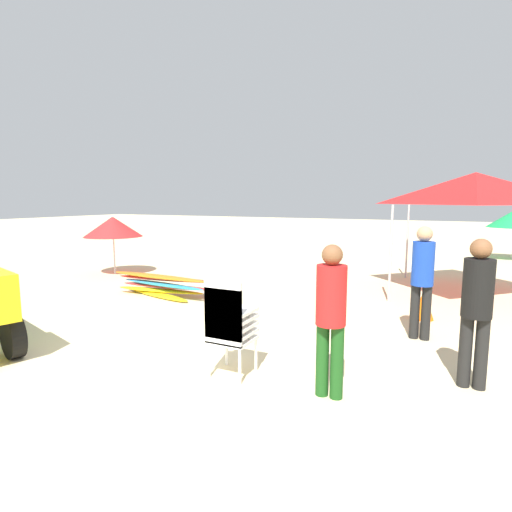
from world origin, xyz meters
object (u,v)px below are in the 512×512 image
(surfboard_pile, at_px, (162,285))
(lifeguard_near_right, at_px, (477,303))
(stacked_plastic_chairs, at_px, (228,321))
(lifeguard_near_center, at_px, (422,275))
(traffic_cone_near, at_px, (423,305))
(beach_umbrella_left, at_px, (113,227))
(lifeguard_near_left, at_px, (331,311))
(popup_canopy, at_px, (475,188))

(surfboard_pile, bearing_deg, lifeguard_near_right, -18.29)
(stacked_plastic_chairs, bearing_deg, surfboard_pile, 139.00)
(surfboard_pile, height_order, lifeguard_near_right, lifeguard_near_right)
(lifeguard_near_center, relative_size, traffic_cone_near, 3.29)
(beach_umbrella_left, xyz_separation_m, traffic_cone_near, (8.24, -0.88, -1.09))
(lifeguard_near_right, relative_size, traffic_cone_near, 3.24)
(stacked_plastic_chairs, height_order, surfboard_pile, stacked_plastic_chairs)
(lifeguard_near_left, distance_m, lifeguard_near_right, 1.67)
(lifeguard_near_left, relative_size, lifeguard_near_center, 0.96)
(stacked_plastic_chairs, relative_size, beach_umbrella_left, 0.73)
(popup_canopy, height_order, traffic_cone_near, popup_canopy)
(stacked_plastic_chairs, relative_size, popup_canopy, 0.40)
(lifeguard_near_right, bearing_deg, popup_canopy, 89.63)
(popup_canopy, relative_size, beach_umbrella_left, 1.84)
(lifeguard_near_center, height_order, lifeguard_near_right, lifeguard_near_center)
(lifeguard_near_left, xyz_separation_m, popup_canopy, (1.42, 6.07, 1.40))
(beach_umbrella_left, bearing_deg, lifeguard_near_left, -30.41)
(stacked_plastic_chairs, bearing_deg, traffic_cone_near, 62.43)
(stacked_plastic_chairs, distance_m, lifeguard_near_center, 3.15)
(surfboard_pile, xyz_separation_m, popup_canopy, (6.06, 3.15, 2.10))
(stacked_plastic_chairs, xyz_separation_m, traffic_cone_near, (1.89, 3.62, -0.44))
(popup_canopy, bearing_deg, lifeguard_near_right, -90.37)
(stacked_plastic_chairs, distance_m, beach_umbrella_left, 7.81)
(traffic_cone_near, bearing_deg, lifeguard_near_right, -74.90)
(lifeguard_near_center, bearing_deg, stacked_plastic_chairs, -127.85)
(beach_umbrella_left, bearing_deg, surfboard_pile, -27.49)
(lifeguard_near_center, bearing_deg, popup_canopy, 78.99)
(surfboard_pile, bearing_deg, lifeguard_near_center, -5.35)
(stacked_plastic_chairs, xyz_separation_m, lifeguard_near_left, (1.21, 0.06, 0.25))
(lifeguard_near_left, relative_size, lifeguard_near_right, 0.98)
(stacked_plastic_chairs, xyz_separation_m, popup_canopy, (2.64, 6.13, 1.65))
(beach_umbrella_left, height_order, traffic_cone_near, beach_umbrella_left)
(beach_umbrella_left, bearing_deg, lifeguard_near_center, -13.74)
(lifeguard_near_center, height_order, traffic_cone_near, lifeguard_near_center)
(lifeguard_near_center, xyz_separation_m, lifeguard_near_right, (0.68, -1.49, -0.02))
(popup_canopy, xyz_separation_m, beach_umbrella_left, (-8.99, -1.63, -1.00))
(lifeguard_near_left, xyz_separation_m, lifeguard_near_center, (0.71, 2.42, 0.04))
(lifeguard_near_left, xyz_separation_m, traffic_cone_near, (0.68, 3.56, -0.69))
(beach_umbrella_left, bearing_deg, stacked_plastic_chairs, -35.32)
(lifeguard_near_right, bearing_deg, beach_umbrella_left, 158.57)
(lifeguard_near_left, distance_m, popup_canopy, 6.39)
(popup_canopy, distance_m, traffic_cone_near, 3.35)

